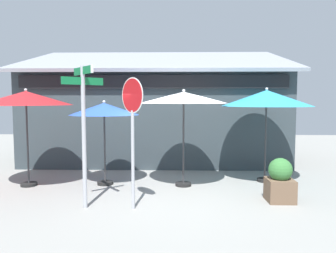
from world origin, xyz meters
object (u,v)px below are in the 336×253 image
patio_umbrella_ivory_right (184,98)px  patio_umbrella_teal_far_right (267,99)px  stop_sign (133,118)px  patio_umbrella_royal_blue_center (104,110)px  sidewalk_planter (280,181)px  patio_umbrella_crimson_left (26,99)px  street_sign_post (84,121)px

patio_umbrella_ivory_right → patio_umbrella_teal_far_right: size_ratio=0.98×
stop_sign → patio_umbrella_ivory_right: stop_sign is taller
patio_umbrella_royal_blue_center → sidewalk_planter: bearing=-18.0°
patio_umbrella_crimson_left → patio_umbrella_teal_far_right: bearing=5.5°
patio_umbrella_teal_far_right → sidewalk_planter: bearing=-94.7°
patio_umbrella_teal_far_right → patio_umbrella_ivory_right: bearing=-167.5°
street_sign_post → sidewalk_planter: 4.67m
street_sign_post → patio_umbrella_ivory_right: bearing=41.1°
street_sign_post → stop_sign: bearing=-1.9°
patio_umbrella_crimson_left → sidewalk_planter: bearing=-10.7°
patio_umbrella_crimson_left → sidewalk_planter: size_ratio=2.62×
sidewalk_planter → stop_sign: bearing=-169.7°
street_sign_post → patio_umbrella_royal_blue_center: size_ratio=1.31×
patio_umbrella_crimson_left → patio_umbrella_ivory_right: bearing=1.5°
patio_umbrella_crimson_left → patio_umbrella_royal_blue_center: bearing=5.5°
stop_sign → patio_umbrella_teal_far_right: stop_sign is taller
street_sign_post → patio_umbrella_royal_blue_center: (0.00, 2.00, 0.19)m
stop_sign → patio_umbrella_ivory_right: size_ratio=1.07×
stop_sign → patio_umbrella_teal_far_right: (3.51, 2.48, 0.42)m
patio_umbrella_royal_blue_center → sidewalk_planter: 4.91m
patio_umbrella_royal_blue_center → patio_umbrella_teal_far_right: patio_umbrella_teal_far_right is taller
stop_sign → patio_umbrella_royal_blue_center: 2.30m
patio_umbrella_royal_blue_center → patio_umbrella_ivory_right: (2.19, -0.09, 0.32)m
street_sign_post → patio_umbrella_teal_far_right: (4.57, 2.44, 0.50)m
street_sign_post → patio_umbrella_crimson_left: bearing=139.0°
sidewalk_planter → patio_umbrella_teal_far_right: bearing=85.3°
patio_umbrella_crimson_left → patio_umbrella_ivory_right: size_ratio=1.01×
street_sign_post → sidewalk_planter: size_ratio=3.03×
street_sign_post → stop_sign: (1.06, -0.03, 0.07)m
street_sign_post → stop_sign: street_sign_post is taller
patio_umbrella_teal_far_right → sidewalk_planter: 2.68m
street_sign_post → patio_umbrella_crimson_left: 2.79m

